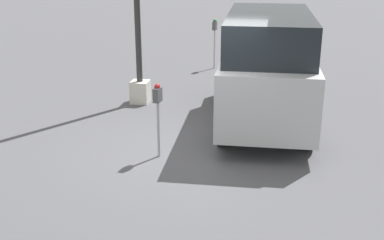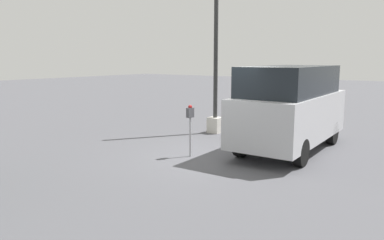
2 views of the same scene
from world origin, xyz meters
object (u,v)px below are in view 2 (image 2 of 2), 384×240
at_px(parking_meter_near, 190,119).
at_px(lamp_post, 216,81).
at_px(parking_meter_far, 294,94).
at_px(parked_van, 291,106).

distance_m(parking_meter_near, lamp_post, 3.51).
bearing_deg(parking_meter_far, parked_van, -150.38).
xyz_separation_m(parking_meter_near, lamp_post, (3.18, 1.24, 0.81)).
height_order(parking_meter_near, parking_meter_far, parking_meter_far).
bearing_deg(parked_van, parking_meter_far, 18.21).
bearing_deg(parking_meter_far, lamp_post, 170.78).
height_order(parking_meter_near, lamp_post, lamp_post).
height_order(parking_meter_near, parked_van, parked_van).
xyz_separation_m(parking_meter_near, parked_van, (2.26, -1.88, 0.25)).
height_order(parking_meter_far, parked_van, parked_van).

